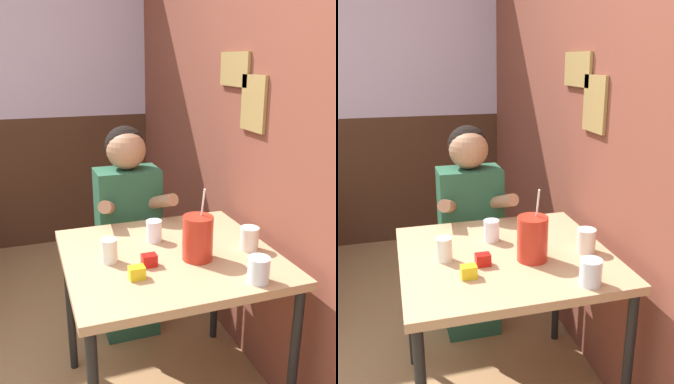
{
  "view_description": "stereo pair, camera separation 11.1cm",
  "coord_description": "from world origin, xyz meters",
  "views": [
    {
      "loc": [
        0.34,
        -1.2,
        1.56
      ],
      "look_at": [
        0.94,
        0.54,
        0.99
      ],
      "focal_mm": 40.0,
      "sensor_mm": 36.0,
      "label": 1
    },
    {
      "loc": [
        0.45,
        -1.23,
        1.56
      ],
      "look_at": [
        0.94,
        0.54,
        0.99
      ],
      "focal_mm": 40.0,
      "sensor_mm": 36.0,
      "label": 2
    }
  ],
  "objects": [
    {
      "name": "person_seated",
      "position": [
        0.85,
        0.96,
        0.65
      ],
      "size": [
        0.42,
        0.41,
        1.23
      ],
      "color": "#235138",
      "rests_on": "ground_plane"
    },
    {
      "name": "glass_by_brick",
      "position": [
        1.12,
        0.04,
        0.81
      ],
      "size": [
        0.08,
        0.08,
        0.1
      ],
      "color": "silver",
      "rests_on": "main_table"
    },
    {
      "name": "brick_wall_right",
      "position": [
        1.42,
        1.23,
        1.35
      ],
      "size": [
        0.08,
        4.46,
        2.7
      ],
      "color": "brown",
      "rests_on": "ground_plane"
    },
    {
      "name": "glass_far_side",
      "position": [
        1.23,
        0.3,
        0.82
      ],
      "size": [
        0.08,
        0.08,
        0.1
      ],
      "color": "silver",
      "rests_on": "main_table"
    },
    {
      "name": "cocktail_pitcher",
      "position": [
        0.98,
        0.29,
        0.86
      ],
      "size": [
        0.13,
        0.13,
        0.31
      ],
      "color": "#B22819",
      "rests_on": "main_table"
    },
    {
      "name": "condiment_mustard",
      "position": [
        0.7,
        0.21,
        0.79
      ],
      "size": [
        0.06,
        0.04,
        0.05
      ],
      "color": "yellow",
      "rests_on": "main_table"
    },
    {
      "name": "glass_near_pitcher",
      "position": [
        0.86,
        0.52,
        0.81
      ],
      "size": [
        0.07,
        0.07,
        0.1
      ],
      "color": "silver",
      "rests_on": "main_table"
    },
    {
      "name": "main_table",
      "position": [
        0.89,
        0.38,
        0.69
      ],
      "size": [
        0.88,
        0.83,
        0.76
      ],
      "color": "tan",
      "rests_on": "ground_plane"
    },
    {
      "name": "condiment_ketchup",
      "position": [
        0.77,
        0.29,
        0.79
      ],
      "size": [
        0.06,
        0.04,
        0.05
      ],
      "color": "#B7140F",
      "rests_on": "main_table"
    },
    {
      "name": "glass_center",
      "position": [
        0.63,
        0.38,
        0.81
      ],
      "size": [
        0.07,
        0.07,
        0.1
      ],
      "color": "silver",
      "rests_on": "main_table"
    }
  ]
}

